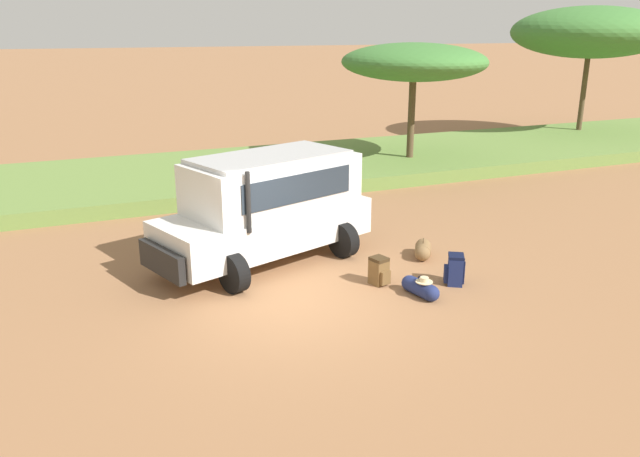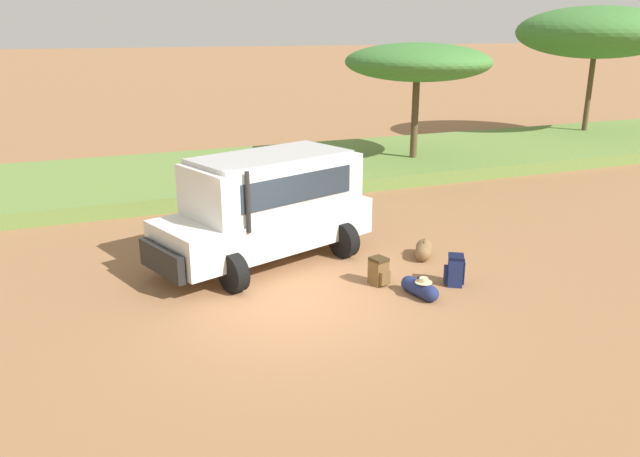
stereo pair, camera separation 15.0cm
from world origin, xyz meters
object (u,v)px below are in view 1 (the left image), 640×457
object	(u,v)px
safari_vehicle	(268,206)
duffel_bag_soft_canvas	(423,250)
backpack_beside_front_wheel	(455,270)
acacia_tree_right_mid	(591,32)
duffel_bag_low_black_case	(420,288)
acacia_tree_centre_back	(414,62)
backpack_cluster_center	(379,271)

from	to	relation	value
safari_vehicle	duffel_bag_soft_canvas	size ratio (longest dim) A/B	6.97
backpack_beside_front_wheel	acacia_tree_right_mid	distance (m)	20.50
backpack_beside_front_wheel	duffel_bag_low_black_case	distance (m)	1.01
safari_vehicle	acacia_tree_centre_back	xyz separation A→B (m)	(7.90, 7.19, 2.59)
backpack_cluster_center	backpack_beside_front_wheel	bearing A→B (deg)	-22.85
acacia_tree_right_mid	backpack_beside_front_wheel	bearing A→B (deg)	-141.02
backpack_beside_front_wheel	acacia_tree_right_mid	bearing A→B (deg)	38.98
acacia_tree_right_mid	duffel_bag_soft_canvas	bearing A→B (deg)	-144.40
backpack_beside_front_wheel	duffel_bag_low_black_case	bearing A→B (deg)	-165.72
safari_vehicle	duffel_bag_low_black_case	world-z (taller)	safari_vehicle
backpack_cluster_center	duffel_bag_low_black_case	distance (m)	0.98
safari_vehicle	duffel_bag_soft_canvas	world-z (taller)	safari_vehicle
duffel_bag_low_black_case	backpack_beside_front_wheel	bearing A→B (deg)	14.28
acacia_tree_centre_back	backpack_beside_front_wheel	bearing A→B (deg)	-115.63
safari_vehicle	acacia_tree_centre_back	bearing A→B (deg)	42.31
duffel_bag_soft_canvas	duffel_bag_low_black_case	bearing A→B (deg)	-122.84
safari_vehicle	backpack_beside_front_wheel	bearing A→B (deg)	-42.27
backpack_cluster_center	duffel_bag_low_black_case	size ratio (longest dim) A/B	0.62
backpack_beside_front_wheel	acacia_tree_centre_back	distance (m)	11.66
backpack_cluster_center	duffel_bag_soft_canvas	bearing A→B (deg)	31.04
safari_vehicle	acacia_tree_right_mid	distance (m)	21.34
backpack_cluster_center	duffel_bag_soft_canvas	distance (m)	1.96
duffel_bag_soft_canvas	acacia_tree_right_mid	world-z (taller)	acacia_tree_right_mid
safari_vehicle	backpack_cluster_center	bearing A→B (deg)	-53.10
safari_vehicle	duffel_bag_soft_canvas	xyz separation A→B (m)	(3.34, -1.20, -1.11)
duffel_bag_low_black_case	safari_vehicle	bearing A→B (deg)	124.88
acacia_tree_centre_back	safari_vehicle	bearing A→B (deg)	-137.69
backpack_beside_front_wheel	backpack_cluster_center	distance (m)	1.56
duffel_bag_low_black_case	acacia_tree_centre_back	world-z (taller)	acacia_tree_centre_back
backpack_beside_front_wheel	duffel_bag_soft_canvas	bearing A→B (deg)	81.66
duffel_bag_soft_canvas	acacia_tree_centre_back	size ratio (longest dim) A/B	0.14
safari_vehicle	backpack_beside_front_wheel	size ratio (longest dim) A/B	8.42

